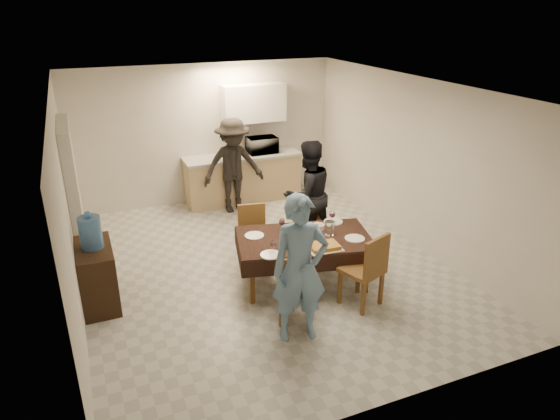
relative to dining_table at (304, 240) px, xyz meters
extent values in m
cube|color=beige|center=(-0.35, 0.63, -0.66)|extent=(5.00, 6.00, 0.02)
cube|color=white|center=(-0.35, 0.63, 1.94)|extent=(5.00, 6.00, 0.02)
cube|color=silver|center=(-0.35, 3.63, 0.64)|extent=(5.00, 0.02, 2.60)
cube|color=silver|center=(-0.35, -2.37, 0.64)|extent=(5.00, 0.02, 2.60)
cube|color=silver|center=(-2.85, 0.63, 0.64)|extent=(0.02, 6.00, 2.60)
cube|color=silver|center=(2.15, 0.63, 0.64)|extent=(0.02, 6.00, 2.60)
cube|color=silver|center=(-2.77, 1.83, 0.39)|extent=(0.15, 1.40, 2.10)
cube|color=tan|center=(0.25, 3.31, -0.23)|extent=(2.20, 0.60, 0.86)
cube|color=#A6A7A2|center=(0.25, 3.31, 0.22)|extent=(2.24, 0.64, 0.05)
cube|color=white|center=(0.55, 3.45, 1.19)|extent=(1.20, 0.34, 0.70)
cube|color=black|center=(0.00, 0.00, 0.01)|extent=(1.96, 1.42, 0.04)
cube|color=brown|center=(0.00, 0.00, -0.33)|extent=(0.06, 0.06, 0.66)
cube|color=brown|center=(-0.45, -0.75, -0.21)|extent=(0.57, 0.57, 0.05)
cube|color=brown|center=(-0.45, -0.94, 0.04)|extent=(0.38, 0.24, 0.45)
cube|color=brown|center=(0.45, -0.75, -0.17)|extent=(0.59, 0.59, 0.05)
cube|color=brown|center=(0.45, -0.96, 0.10)|extent=(0.44, 0.20, 0.49)
cube|color=brown|center=(-0.45, 0.75, -0.23)|extent=(0.48, 0.48, 0.05)
cube|color=brown|center=(-0.45, 0.57, 0.02)|extent=(0.41, 0.11, 0.44)
cube|color=brown|center=(0.45, 0.75, -0.19)|extent=(0.51, 0.51, 0.05)
cube|color=brown|center=(0.45, 0.55, 0.07)|extent=(0.44, 0.13, 0.47)
cube|color=black|center=(-2.63, 0.54, -0.26)|extent=(0.44, 0.87, 0.81)
cylinder|color=#487ABA|center=(-2.63, 0.54, 0.35)|extent=(0.27, 0.27, 0.40)
cylinder|color=white|center=(0.35, -0.05, 0.13)|extent=(0.13, 0.13, 0.19)
cube|color=#B48A35|center=(0.10, -0.38, 0.06)|extent=(0.45, 0.35, 0.05)
cylinder|color=white|center=(0.30, 0.18, 0.07)|extent=(0.17, 0.17, 0.07)
cylinder|color=white|center=(-0.05, 0.28, 0.05)|extent=(0.22, 0.22, 0.04)
cylinder|color=white|center=(-0.60, -0.30, 0.04)|extent=(0.26, 0.26, 0.02)
cylinder|color=white|center=(0.60, -0.30, 0.04)|extent=(0.26, 0.26, 0.02)
cylinder|color=white|center=(-0.60, 0.30, 0.04)|extent=(0.26, 0.26, 0.01)
cylinder|color=white|center=(0.60, 0.30, 0.04)|extent=(0.27, 0.27, 0.02)
imported|color=white|center=(0.65, 3.31, 0.40)|extent=(0.56, 0.38, 0.31)
imported|color=#698EB5|center=(-0.55, -1.05, 0.21)|extent=(0.70, 0.52, 1.74)
imported|color=black|center=(0.55, 1.05, 0.20)|extent=(0.92, 0.77, 1.71)
imported|color=black|center=(-0.08, 2.86, 0.21)|extent=(1.12, 0.64, 1.74)
camera|label=1|loc=(-2.61, -5.42, 2.94)|focal=32.00mm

